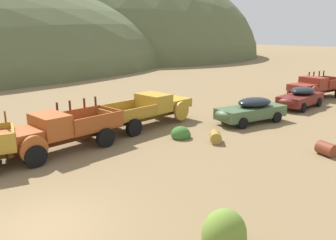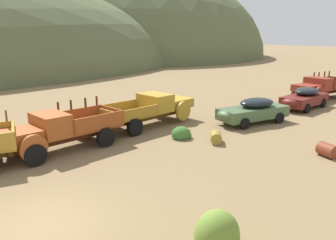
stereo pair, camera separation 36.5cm
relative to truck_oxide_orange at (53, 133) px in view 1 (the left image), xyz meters
The scene contains 11 objects.
ground_plane 6.63m from the truck_oxide_orange, 109.21° to the right, with size 300.00×300.00×0.00m, color olive.
hill_distant 80.07m from the truck_oxide_orange, 63.38° to the left, with size 77.32×82.28×47.10m, color #56603D.
truck_oxide_orange is the anchor object (origin of this frame).
truck_mustard 6.78m from the truck_oxide_orange, 15.47° to the left, with size 6.70×3.39×1.89m.
car_weathered_green 11.79m from the truck_oxide_orange, ahead, with size 4.97×2.19×1.57m.
car_oxblood 18.20m from the truck_oxide_orange, ahead, with size 5.05×2.57×1.57m.
truck_rust_red 22.49m from the truck_oxide_orange, ahead, with size 5.97×2.53×2.16m.
oil_drum_tipped 12.64m from the truck_oxide_orange, 36.21° to the right, with size 0.76×0.93×0.62m.
oil_drum_by_truck 7.97m from the truck_oxide_orange, 23.19° to the right, with size 0.99×1.04×0.58m.
bush_near_barrel 9.87m from the truck_oxide_orange, 81.18° to the right, with size 1.23×1.11×1.35m.
bush_lone_scrub 6.53m from the truck_oxide_orange, 13.68° to the right, with size 1.12×0.96×0.83m.
Camera 1 is at (-1.86, -8.97, 5.40)m, focal length 35.49 mm.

